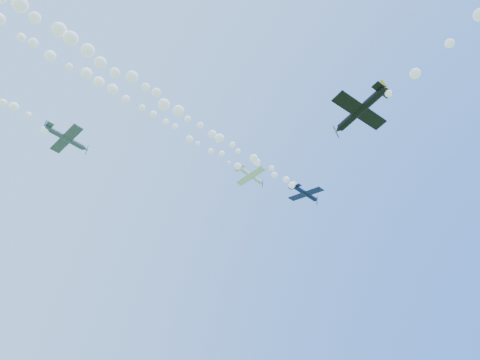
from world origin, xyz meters
TOP-DOWN VIEW (x-y plane):
  - plane_white at (10.23, -6.37)m, footprint 6.35×6.74m
  - smoke_trail_white at (-25.37, -9.92)m, footprint 67.41×8.83m
  - plane_navy at (22.16, -8.30)m, footprint 7.45×7.67m
  - smoke_trail_navy at (-17.60, -12.35)m, footprint 75.11×10.11m
  - plane_grey at (-20.33, -1.71)m, footprint 7.04×7.47m
  - plane_black at (0.69, -35.68)m, footprint 7.03×6.76m

SIDE VIEW (x-z plane):
  - plane_black at x=0.69m, z-range 32.02..34.60m
  - plane_grey at x=-20.33m, z-range 44.65..46.57m
  - smoke_trail_white at x=-25.37m, z-range 49.86..52.62m
  - plane_white at x=10.23m, z-range 50.34..52.72m
  - smoke_trail_navy at x=-17.60m, z-range 50.26..53.18m
  - plane_navy at x=22.16m, z-range 50.78..53.09m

